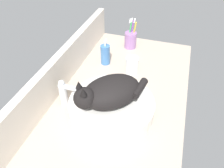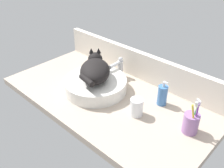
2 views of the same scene
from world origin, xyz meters
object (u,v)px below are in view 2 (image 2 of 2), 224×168
object	(u,v)px
toothbrush_cup	(191,123)
cat	(95,70)
water_glass	(137,108)
faucet	(119,67)
sink_basin	(95,85)
soap_dispenser	(162,95)

from	to	relation	value
toothbrush_cup	cat	bearing A→B (deg)	-174.79
toothbrush_cup	water_glass	world-z (taller)	toothbrush_cup
faucet	toothbrush_cup	xyz separation A→B (cm)	(58.70, -15.38, -1.90)
faucet	water_glass	world-z (taller)	faucet
cat	water_glass	world-z (taller)	cat
cat	faucet	size ratio (longest dim) A/B	2.18
cat	sink_basin	bearing A→B (deg)	-41.88
faucet	water_glass	xyz separation A→B (cm)	(32.29, -22.72, -3.22)
faucet	soap_dispenser	xyz separation A→B (cm)	(36.71, -6.12, -1.48)
cat	toothbrush_cup	bearing A→B (deg)	5.21
cat	soap_dispenser	xyz separation A→B (cm)	(37.19, 14.67, -7.48)
faucet	soap_dispenser	world-z (taller)	soap_dispenser
sink_basin	cat	bearing A→B (deg)	138.12
sink_basin	water_glass	size ratio (longest dim) A/B	3.88
toothbrush_cup	water_glass	bearing A→B (deg)	-164.47
water_glass	faucet	bearing A→B (deg)	144.88
cat	toothbrush_cup	size ratio (longest dim) A/B	1.59
sink_basin	water_glass	bearing A→B (deg)	-1.84
faucet	sink_basin	bearing A→B (deg)	-88.57
water_glass	toothbrush_cup	bearing A→B (deg)	15.53
cat	soap_dispenser	bearing A→B (deg)	21.52
cat	soap_dispenser	distance (cm)	40.67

